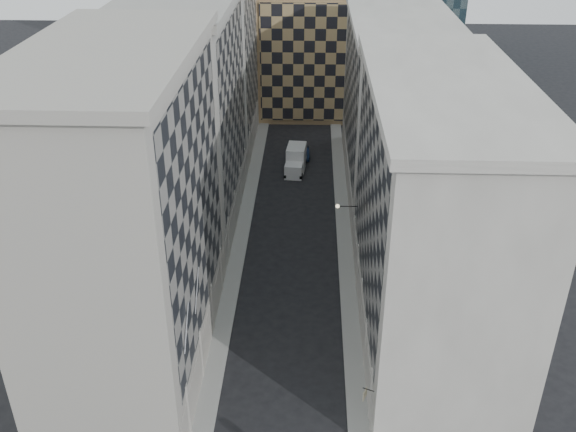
# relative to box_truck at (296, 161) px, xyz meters

# --- Properties ---
(sidewalk_west) EXTENTS (1.50, 100.00, 0.15)m
(sidewalk_west) POSITION_rel_box_truck_xyz_m (-5.10, -15.06, -1.22)
(sidewalk_west) COLOR gray
(sidewalk_west) RESTS_ON ground
(sidewalk_east) EXTENTS (1.50, 100.00, 0.15)m
(sidewalk_east) POSITION_rel_box_truck_xyz_m (5.40, -15.06, -1.22)
(sidewalk_east) COLOR gray
(sidewalk_east) RESTS_ON ground
(bldg_left_a) EXTENTS (10.80, 22.80, 23.70)m
(bldg_left_a) POSITION_rel_box_truck_xyz_m (-10.73, -34.06, 10.53)
(bldg_left_a) COLOR #A7A096
(bldg_left_a) RESTS_ON ground
(bldg_left_b) EXTENTS (10.80, 22.80, 22.70)m
(bldg_left_b) POSITION_rel_box_truck_xyz_m (-10.73, -12.06, 10.03)
(bldg_left_b) COLOR #99958E
(bldg_left_b) RESTS_ON ground
(bldg_left_c) EXTENTS (10.80, 22.80, 21.70)m
(bldg_left_c) POSITION_rel_box_truck_xyz_m (-10.73, 9.94, 9.53)
(bldg_left_c) COLOR #A7A096
(bldg_left_c) RESTS_ON ground
(bldg_right_a) EXTENTS (10.80, 26.80, 20.70)m
(bldg_right_a) POSITION_rel_box_truck_xyz_m (11.03, -30.06, 9.03)
(bldg_right_a) COLOR #AAA59C
(bldg_right_a) RESTS_ON ground
(bldg_right_b) EXTENTS (10.80, 28.80, 19.70)m
(bldg_right_b) POSITION_rel_box_truck_xyz_m (11.04, -3.06, 8.55)
(bldg_right_b) COLOR #AAA59C
(bldg_right_b) RESTS_ON ground
(tan_block) EXTENTS (16.80, 14.80, 18.80)m
(tan_block) POSITION_rel_box_truck_xyz_m (2.15, 22.84, 8.14)
(tan_block) COLOR tan
(tan_block) RESTS_ON ground
(flagpoles_left) EXTENTS (0.10, 6.33, 2.33)m
(flagpoles_left) POSITION_rel_box_truck_xyz_m (-5.75, -39.06, 6.71)
(flagpoles_left) COLOR gray
(flagpoles_left) RESTS_ON ground
(bracket_lamp) EXTENTS (1.98, 0.36, 0.36)m
(bracket_lamp) POSITION_rel_box_truck_xyz_m (4.53, -21.06, 4.91)
(bracket_lamp) COLOR black
(bracket_lamp) RESTS_ON ground
(box_truck) EXTENTS (2.67, 5.59, 2.97)m
(box_truck) POSITION_rel_box_truck_xyz_m (0.00, 0.00, 0.00)
(box_truck) COLOR silver
(box_truck) RESTS_ON ground
(dark_car) EXTENTS (1.44, 3.75, 1.22)m
(dark_car) POSITION_rel_box_truck_xyz_m (0.99, 4.08, -0.68)
(dark_car) COLOR #0E1A35
(dark_car) RESTS_ON ground
(shop_sign) EXTENTS (0.74, 0.65, 0.76)m
(shop_sign) POSITION_rel_box_truck_xyz_m (5.57, -42.06, 2.54)
(shop_sign) COLOR black
(shop_sign) RESTS_ON ground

